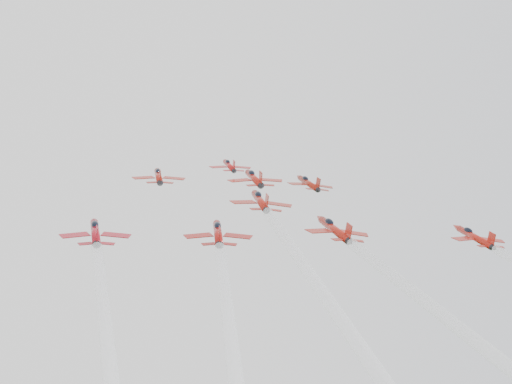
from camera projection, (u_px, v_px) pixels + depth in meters
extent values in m
cylinder|color=#B01011|center=(230.00, 166.00, 142.76)|extent=(0.99, 8.39, 5.15)
cone|color=#B01011|center=(226.00, 161.00, 148.00)|extent=(0.99, 2.21, 1.81)
cone|color=black|center=(233.00, 171.00, 137.95)|extent=(0.99, 1.42, 1.38)
ellipsoid|color=black|center=(228.00, 162.00, 144.63)|extent=(0.90, 2.13, 1.65)
cube|color=#B01011|center=(218.00, 166.00, 141.61)|extent=(3.71, 2.45, 0.85)
cube|color=#B01011|center=(242.00, 168.00, 142.55)|extent=(3.71, 2.45, 0.85)
cube|color=#B01011|center=(233.00, 165.00, 138.73)|extent=(0.11, 2.28, 2.35)
cube|color=#B01011|center=(226.00, 170.00, 138.56)|extent=(1.78, 1.22, 0.49)
cube|color=#B01011|center=(239.00, 171.00, 139.05)|extent=(1.78, 1.22, 0.49)
cylinder|color=#AA1B10|center=(159.00, 177.00, 127.27)|extent=(1.10, 9.32, 5.72)
cone|color=#AA1B10|center=(157.00, 169.00, 133.09)|extent=(1.10, 2.46, 2.01)
cone|color=black|center=(160.00, 184.00, 121.93)|extent=(1.10, 1.58, 1.54)
ellipsoid|color=black|center=(158.00, 171.00, 129.35)|extent=(1.00, 2.36, 1.84)
cube|color=#AA1B10|center=(143.00, 177.00, 126.00)|extent=(4.12, 2.72, 0.94)
cube|color=#AA1B10|center=(174.00, 179.00, 127.04)|extent=(4.12, 2.72, 0.94)
cube|color=#AA1B10|center=(160.00, 175.00, 122.80)|extent=(0.12, 2.53, 2.61)
cube|color=#AA1B10|center=(152.00, 182.00, 122.61)|extent=(1.98, 1.35, 0.55)
cube|color=#AA1B10|center=(168.00, 183.00, 123.15)|extent=(1.98, 1.35, 0.55)
cylinder|color=#AE1B10|center=(254.00, 179.00, 133.20)|extent=(1.22, 10.31, 6.33)
cone|color=#AE1B10|center=(248.00, 171.00, 139.64)|extent=(1.22, 2.72, 2.23)
cone|color=black|center=(260.00, 187.00, 127.29)|extent=(1.22, 1.75, 1.70)
ellipsoid|color=black|center=(252.00, 173.00, 135.51)|extent=(1.11, 2.61, 2.03)
cube|color=#AE1B10|center=(239.00, 179.00, 131.80)|extent=(4.55, 3.01, 1.04)
cube|color=#AE1B10|center=(271.00, 181.00, 132.95)|extent=(4.55, 3.01, 1.04)
cube|color=#AE1B10|center=(260.00, 178.00, 128.26)|extent=(0.13, 2.80, 2.89)
cube|color=#AE1B10|center=(251.00, 185.00, 128.05)|extent=(2.19, 1.50, 0.60)
cube|color=#AE1B10|center=(268.00, 186.00, 128.65)|extent=(2.19, 1.50, 0.60)
cylinder|color=maroon|center=(309.00, 184.00, 133.57)|extent=(1.05, 8.86, 5.44)
cone|color=maroon|center=(302.00, 177.00, 139.10)|extent=(1.05, 2.34, 1.91)
cone|color=black|center=(316.00, 190.00, 128.49)|extent=(1.05, 1.50, 1.46)
ellipsoid|color=black|center=(306.00, 179.00, 135.55)|extent=(0.95, 2.25, 1.75)
cube|color=maroon|center=(297.00, 184.00, 132.36)|extent=(3.91, 2.59, 0.90)
cube|color=maroon|center=(323.00, 186.00, 133.35)|extent=(3.91, 2.59, 0.90)
cube|color=maroon|center=(315.00, 183.00, 129.32)|extent=(0.11, 2.41, 2.49)
cube|color=maroon|center=(308.00, 189.00, 129.14)|extent=(1.88, 1.29, 0.52)
cube|color=maroon|center=(322.00, 190.00, 129.65)|extent=(1.88, 1.29, 0.52)
cylinder|color=#A61A0F|center=(260.00, 201.00, 116.48)|extent=(1.20, 10.19, 6.25)
cone|color=#A61A0F|center=(253.00, 192.00, 122.84)|extent=(1.20, 2.69, 2.20)
cone|color=black|center=(268.00, 211.00, 110.64)|extent=(1.20, 1.73, 1.68)
ellipsoid|color=black|center=(258.00, 194.00, 118.75)|extent=(1.09, 2.58, 2.01)
cube|color=#A61A0F|center=(243.00, 202.00, 115.09)|extent=(4.50, 2.98, 1.03)
cube|color=#A61A0F|center=(279.00, 204.00, 116.23)|extent=(4.50, 2.98, 1.03)
cube|color=#A61A0F|center=(267.00, 201.00, 111.59)|extent=(0.13, 2.77, 2.86)
cube|color=#A61A0F|center=(257.00, 209.00, 111.38)|extent=(2.16, 1.48, 0.60)
cube|color=#A61A0F|center=(276.00, 210.00, 111.97)|extent=(2.16, 1.48, 0.60)
cylinder|color=white|center=(374.00, 360.00, 63.27)|extent=(1.53, 87.28, 48.10)
cylinder|color=#A9101C|center=(95.00, 233.00, 91.70)|extent=(1.05, 8.91, 5.47)
cone|color=#A9101C|center=(97.00, 220.00, 97.27)|extent=(1.05, 2.35, 1.92)
cone|color=black|center=(94.00, 246.00, 86.59)|extent=(1.05, 1.51, 1.47)
ellipsoid|color=black|center=(96.00, 224.00, 93.69)|extent=(0.96, 2.26, 1.76)
cube|color=#A9101C|center=(74.00, 234.00, 90.49)|extent=(3.94, 2.61, 0.90)
cube|color=#A9101C|center=(116.00, 236.00, 91.48)|extent=(3.94, 2.61, 0.90)
cube|color=#A9101C|center=(94.00, 234.00, 87.43)|extent=(0.11, 2.42, 2.50)
cube|color=#A9101C|center=(83.00, 243.00, 87.25)|extent=(1.89, 1.29, 0.52)
cube|color=#A9101C|center=(105.00, 244.00, 87.76)|extent=(1.89, 1.29, 0.52)
cylinder|color=#A1140F|center=(218.00, 234.00, 96.51)|extent=(1.08, 9.19, 5.64)
cone|color=#A1140F|center=(213.00, 221.00, 102.25)|extent=(1.08, 2.42, 1.98)
cone|color=black|center=(223.00, 247.00, 91.24)|extent=(1.08, 1.56, 1.52)
ellipsoid|color=black|center=(216.00, 225.00, 98.56)|extent=(0.99, 2.33, 1.81)
cube|color=#A1140F|center=(199.00, 235.00, 95.26)|extent=(4.06, 2.69, 0.93)
cube|color=#A1140F|center=(238.00, 237.00, 96.28)|extent=(4.06, 2.69, 0.93)
cube|color=#A1140F|center=(223.00, 235.00, 92.10)|extent=(0.12, 2.50, 2.58)
cube|color=#A1140F|center=(212.00, 244.00, 91.92)|extent=(1.95, 1.33, 0.54)
cube|color=#A1140F|center=(233.00, 244.00, 92.45)|extent=(1.95, 1.33, 0.54)
cylinder|color=#A81A10|center=(335.00, 230.00, 103.94)|extent=(1.14, 9.65, 5.92)
cone|color=#A81A10|center=(323.00, 218.00, 109.97)|extent=(1.14, 2.54, 2.08)
cone|color=black|center=(346.00, 242.00, 98.41)|extent=(1.14, 1.63, 1.59)
ellipsoid|color=black|center=(331.00, 222.00, 106.09)|extent=(1.04, 2.45, 1.90)
cube|color=#A81A10|center=(318.00, 231.00, 102.62)|extent=(4.26, 2.82, 0.98)
cube|color=#A81A10|center=(355.00, 233.00, 103.70)|extent=(4.26, 2.82, 0.98)
cube|color=#A81A10|center=(345.00, 231.00, 99.31)|extent=(0.12, 2.62, 2.71)
cube|color=#A81A10|center=(334.00, 240.00, 99.11)|extent=(2.05, 1.40, 0.56)
cube|color=#A81A10|center=(354.00, 240.00, 99.67)|extent=(2.05, 1.40, 0.56)
cylinder|color=#AE1A10|center=(475.00, 237.00, 107.30)|extent=(1.01, 8.52, 5.23)
cone|color=#AE1A10|center=(459.00, 227.00, 112.63)|extent=(1.01, 2.25, 1.84)
cone|color=black|center=(492.00, 248.00, 102.41)|extent=(1.01, 1.44, 1.41)
ellipsoid|color=black|center=(469.00, 231.00, 109.20)|extent=(0.91, 2.16, 1.68)
cube|color=#AE1A10|center=(462.00, 239.00, 106.14)|extent=(3.77, 2.49, 0.86)
cube|color=#AE1A10|center=(492.00, 240.00, 107.09)|extent=(3.77, 2.49, 0.86)
cube|color=#AE1A10|center=(489.00, 239.00, 103.21)|extent=(0.11, 2.32, 2.39)
cube|color=#AE1A10|center=(481.00, 246.00, 103.04)|extent=(1.81, 1.24, 0.50)
cube|color=#AE1A10|center=(497.00, 247.00, 103.53)|extent=(1.81, 1.24, 0.50)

